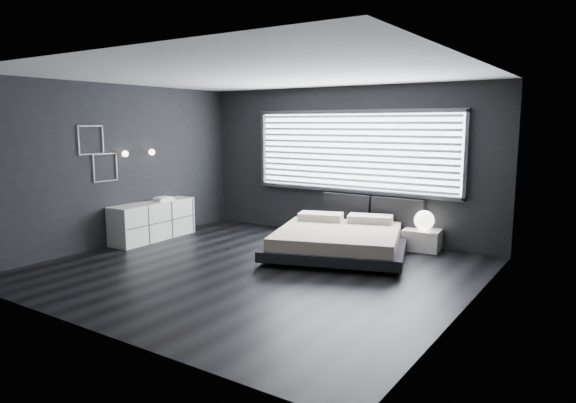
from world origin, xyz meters
The scene contains 12 objects.
room centered at (0.00, 0.00, 1.40)m, with size 6.04×6.00×2.80m.
window centered at (0.20, 2.70, 1.61)m, with size 4.14×0.09×1.52m.
headboard centered at (0.63, 2.64, 0.57)m, with size 1.96×0.16×0.52m.
sconce_near centered at (-2.88, 0.05, 1.60)m, with size 0.18×0.11×0.11m.
sconce_far centered at (-2.88, 0.65, 1.60)m, with size 0.18×0.11×0.11m.
wall_art_upper centered at (-2.98, -0.55, 1.85)m, with size 0.01×0.48×0.48m.
wall_art_lower centered at (-2.98, -0.30, 1.38)m, with size 0.01×0.48×0.48m.
bed centered at (0.61, 1.40, 0.26)m, with size 2.67×2.61×0.55m.
nightstand centered at (1.63, 2.50, 0.17)m, with size 0.60×0.50×0.35m, color white.
orb_lamp centered at (1.66, 2.49, 0.52)m, with size 0.33×0.33×0.33m, color white.
dresser centered at (-2.78, 0.53, 0.35)m, with size 0.58×1.76×0.69m.
book_stack centered at (-2.75, 0.77, 0.73)m, with size 0.29×0.36×0.07m.
Camera 1 is at (4.45, -5.82, 2.13)m, focal length 32.00 mm.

